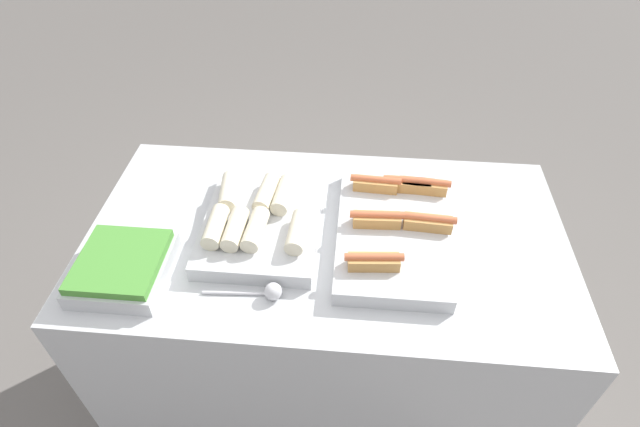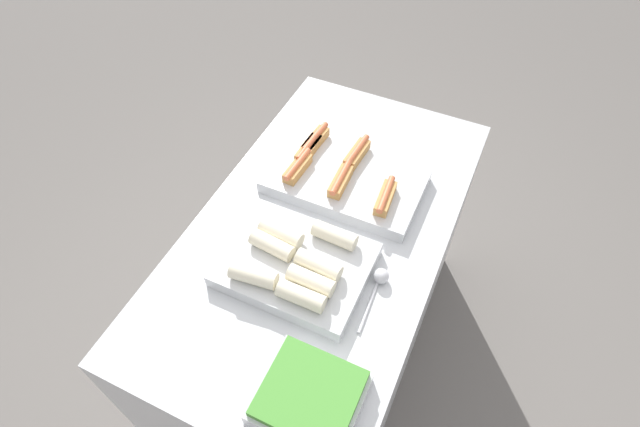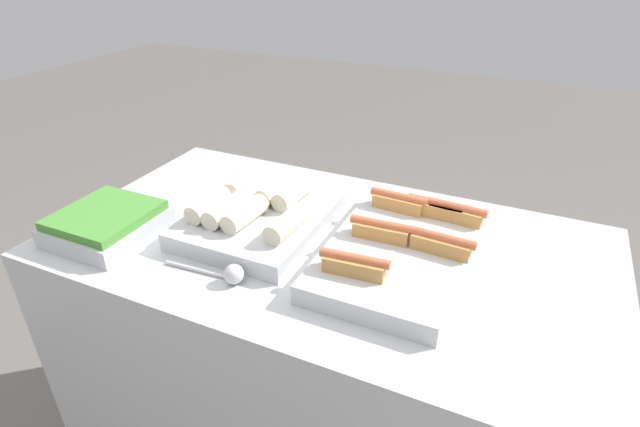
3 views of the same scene
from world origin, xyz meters
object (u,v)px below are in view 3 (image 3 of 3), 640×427
serving_spoon_near (229,274)px  tray_hotdogs (401,246)px  tray_side_front (107,224)px  tray_wraps (260,214)px

serving_spoon_near → tray_hotdogs: bearing=38.1°
tray_hotdogs → tray_side_front: size_ratio=2.08×
serving_spoon_near → tray_wraps: bearing=104.1°
tray_hotdogs → tray_side_front: bearing=-163.2°
tray_wraps → serving_spoon_near: tray_wraps is taller
tray_wraps → serving_spoon_near: size_ratio=2.03×
tray_hotdogs → tray_side_front: 0.77m
tray_hotdogs → serving_spoon_near: bearing=-141.9°
tray_side_front → serving_spoon_near: bearing=-5.2°
tray_wraps → tray_side_front: (-0.35, -0.21, -0.00)m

